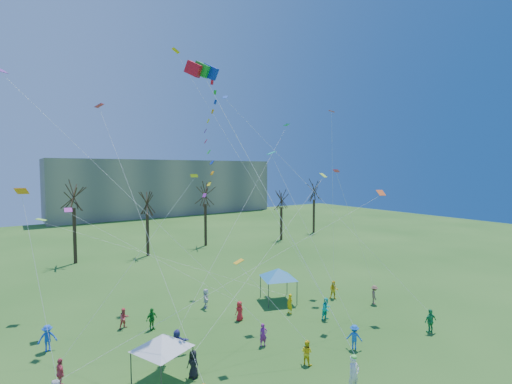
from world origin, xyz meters
TOP-DOWN VIEW (x-y plane):
  - ground at (0.00, 0.00)m, footprint 160.00×160.00m
  - distant_building at (22.00, 82.00)m, footprint 60.00×14.00m
  - bare_tree_row at (5.57, 36.63)m, footprint 69.91×9.05m
  - hero_kite_flyer at (1.07, -1.62)m, footprint 0.77×0.53m
  - big_box_kite at (-2.82, 7.41)m, footprint 3.29×6.30m
  - canopy_tent_white at (-7.40, 5.43)m, footprint 3.55×3.55m
  - canopy_tent_blue at (6.19, 11.65)m, footprint 3.96×3.96m
  - festival_crowd at (-1.46, 7.32)m, footprint 27.14×15.49m
  - small_kites_aloft at (-0.07, 12.32)m, footprint 28.56×18.81m

SIDE VIEW (x-z plane):
  - ground at x=0.00m, z-range 0.00..0.00m
  - festival_crowd at x=-1.46m, z-range -0.07..1.78m
  - hero_kite_flyer at x=1.07m, z-range 0.00..2.06m
  - canopy_tent_white at x=-7.40m, z-range 1.00..3.88m
  - canopy_tent_blue at x=6.19m, z-range 1.10..4.26m
  - bare_tree_row at x=5.57m, z-range 1.45..13.01m
  - distant_building at x=22.00m, z-range 0.00..15.00m
  - small_kites_aloft at x=-0.07m, z-range -4.28..29.94m
  - big_box_kite at x=-2.82m, z-range 4.45..24.60m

